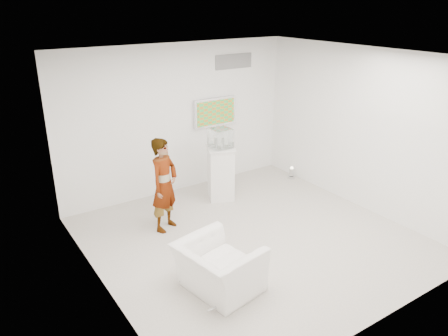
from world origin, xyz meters
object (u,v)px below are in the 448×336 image
(tv, at_px, (215,112))
(person, at_px, (164,185))
(pedestal, at_px, (221,173))
(armchair, at_px, (219,267))
(floor_uplight, at_px, (292,173))

(tv, xyz_separation_m, person, (-1.88, -1.34, -0.73))
(tv, height_order, person, tv)
(pedestal, bearing_deg, person, -161.03)
(armchair, xyz_separation_m, floor_uplight, (3.54, 2.45, -0.21))
(pedestal, bearing_deg, armchair, -123.87)
(armchair, height_order, floor_uplight, armchair)
(person, distance_m, armchair, 2.02)
(person, bearing_deg, tv, 6.70)
(armchair, distance_m, floor_uplight, 4.32)
(pedestal, height_order, floor_uplight, pedestal)
(tv, height_order, armchair, tv)
(floor_uplight, bearing_deg, pedestal, 179.67)
(pedestal, bearing_deg, floor_uplight, -0.33)
(person, xyz_separation_m, armchair, (-0.18, -1.96, -0.48))
(armchair, relative_size, floor_uplight, 4.06)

